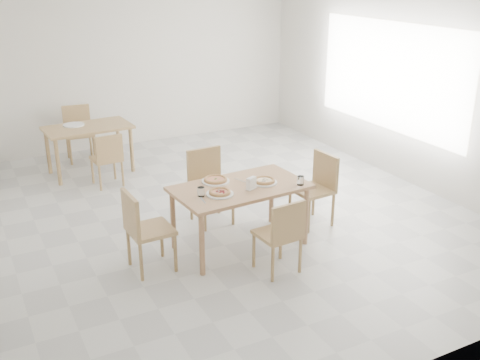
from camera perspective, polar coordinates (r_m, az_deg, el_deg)
name	(u,v)px	position (r m, az deg, el deg)	size (l,w,h in m)	color
room	(389,76)	(8.87, 14.94, 10.16)	(7.28, 7.00, 7.00)	beige
main_table	(240,193)	(6.33, 0.00, -1.31)	(1.55, 0.95, 0.75)	tan
chair_south	(282,232)	(5.86, 4.27, -5.26)	(0.44, 0.44, 0.84)	tan
chair_north	(208,180)	(7.06, -3.23, -0.03)	(0.47, 0.47, 0.93)	tan
chair_west	(143,226)	(5.97, -9.88, -4.62)	(0.46, 0.46, 0.90)	tan
chair_east	(318,184)	(7.04, 7.89, -0.39)	(0.48, 0.48, 0.90)	tan
plate_margherita	(216,181)	(6.42, -2.50, -0.13)	(0.32, 0.32, 0.02)	white
plate_mushroom	(264,182)	(6.39, 2.47, -0.24)	(0.30, 0.30, 0.02)	white
plate_pepperoni	(220,194)	(6.07, -2.06, -1.43)	(0.30, 0.30, 0.02)	white
pizza_margherita	(216,179)	(6.41, -2.50, 0.06)	(0.32, 0.32, 0.03)	tan
pizza_mushroom	(264,180)	(6.38, 2.48, -0.05)	(0.29, 0.29, 0.03)	tan
pizza_pepperoni	(220,192)	(6.06, -2.06, -1.23)	(0.31, 0.31, 0.03)	tan
tumbler_a	(301,180)	(6.36, 6.17, -0.05)	(0.08, 0.08, 0.10)	white
tumbler_b	(201,192)	(6.02, -3.99, -1.20)	(0.08, 0.08, 0.10)	white
napkin_holder	(251,184)	(6.17, 1.15, -0.40)	(0.15, 0.11, 0.15)	silver
fork_a	(203,200)	(5.93, -3.78, -2.09)	(0.01, 0.17, 0.01)	silver
fork_b	(240,180)	(6.46, -0.01, -0.04)	(0.01, 0.18, 0.01)	silver
second_table	(88,133)	(8.98, -15.17, 4.67)	(1.33, 0.82, 0.75)	tan
chair_back_s	(108,156)	(8.38, -13.30, 2.36)	(0.43, 0.43, 0.81)	tan
chair_back_n	(78,129)	(9.73, -16.10, 5.03)	(0.48, 0.48, 0.90)	tan
plate_empty	(74,125)	(9.06, -16.54, 5.40)	(0.32, 0.32, 0.02)	white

